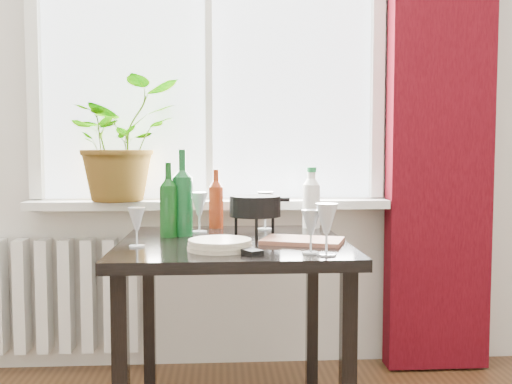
{
  "coord_description": "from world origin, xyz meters",
  "views": [
    {
      "loc": [
        0.05,
        -0.6,
        1.07
      ],
      "look_at": [
        0.19,
        1.55,
        0.92
      ],
      "focal_mm": 40.0,
      "sensor_mm": 36.0,
      "label": 1
    }
  ],
  "objects": [
    {
      "name": "window",
      "position": [
        0.0,
        2.22,
        1.6
      ],
      "size": [
        1.72,
        0.08,
        1.62
      ],
      "color": "white",
      "rests_on": "ground"
    },
    {
      "name": "windowsill",
      "position": [
        0.0,
        2.15,
        0.82
      ],
      "size": [
        1.72,
        0.2,
        0.04
      ],
      "color": "silver",
      "rests_on": "ground"
    },
    {
      "name": "curtain",
      "position": [
        1.12,
        2.12,
        1.3
      ],
      "size": [
        0.5,
        0.12,
        2.56
      ],
      "color": "#37050B",
      "rests_on": "ground"
    },
    {
      "name": "radiator",
      "position": [
        -0.75,
        2.18,
        0.38
      ],
      "size": [
        0.8,
        0.1,
        0.55
      ],
      "color": "silver",
      "rests_on": "ground"
    },
    {
      "name": "table",
      "position": [
        0.1,
        1.55,
        0.65
      ],
      "size": [
        0.85,
        0.85,
        0.74
      ],
      "color": "black",
      "rests_on": "ground"
    },
    {
      "name": "potted_plant",
      "position": [
        -0.41,
        2.12,
        1.13
      ],
      "size": [
        0.68,
        0.66,
        0.57
      ],
      "primitive_type": "imported",
      "rotation": [
        0.0,
        0.0,
        0.61
      ],
      "color": "#22701D",
      "rests_on": "windowsill"
    },
    {
      "name": "wine_bottle_left",
      "position": [
        -0.15,
        1.67,
        0.89
      ],
      "size": [
        0.08,
        0.08,
        0.3
      ],
      "primitive_type": null,
      "rotation": [
        0.0,
        0.0,
        0.11
      ],
      "color": "#0B3D0F",
      "rests_on": "table"
    },
    {
      "name": "wine_bottle_right",
      "position": [
        -0.1,
        1.69,
        0.92
      ],
      "size": [
        0.1,
        0.1,
        0.35
      ],
      "primitive_type": null,
      "rotation": [
        0.0,
        0.0,
        0.2
      ],
      "color": "#0D441B",
      "rests_on": "table"
    },
    {
      "name": "bottle_amber",
      "position": [
        0.03,
        1.92,
        0.87
      ],
      "size": [
        0.08,
        0.08,
        0.27
      ],
      "primitive_type": null,
      "rotation": [
        0.0,
        0.0,
        0.39
      ],
      "color": "maroon",
      "rests_on": "table"
    },
    {
      "name": "cleaning_bottle",
      "position": [
        0.46,
        1.89,
        0.87
      ],
      "size": [
        0.1,
        0.1,
        0.27
      ],
      "primitive_type": null,
      "rotation": [
        0.0,
        0.0,
        -0.4
      ],
      "color": "white",
      "rests_on": "table"
    },
    {
      "name": "wineglass_front_right",
      "position": [
        0.4,
        1.22,
        0.83
      ],
      "size": [
        0.08,
        0.08,
        0.17
      ],
      "primitive_type": null,
      "rotation": [
        0.0,
        0.0,
        0.04
      ],
      "color": "silver",
      "rests_on": "table"
    },
    {
      "name": "wineglass_far_right",
      "position": [
        0.35,
        1.25,
        0.81
      ],
      "size": [
        0.07,
        0.07,
        0.15
      ],
      "primitive_type": null,
      "rotation": [
        0.0,
        0.0,
        -0.07
      ],
      "color": "silver",
      "rests_on": "table"
    },
    {
      "name": "wineglass_back_center",
      "position": [
        0.25,
        1.84,
        0.82
      ],
      "size": [
        0.09,
        0.09,
        0.17
      ],
      "primitive_type": null,
      "rotation": [
        0.0,
        0.0,
        0.31
      ],
      "color": "silver",
      "rests_on": "table"
    },
    {
      "name": "wineglass_back_left",
      "position": [
        -0.04,
        1.77,
        0.83
      ],
      "size": [
        0.08,
        0.08,
        0.17
      ],
      "primitive_type": null,
      "rotation": [
        0.0,
        0.0,
        -0.14
      ],
      "color": "silver",
      "rests_on": "table"
    },
    {
      "name": "wineglass_front_left",
      "position": [
        -0.24,
        1.42,
        0.81
      ],
      "size": [
        0.07,
        0.07,
        0.14
      ],
      "primitive_type": null,
      "rotation": [
        0.0,
        0.0,
        -0.26
      ],
      "color": "silver",
      "rests_on": "table"
    },
    {
      "name": "plate_stack",
      "position": [
        0.05,
        1.34,
        0.76
      ],
      "size": [
        0.28,
        0.28,
        0.04
      ],
      "primitive_type": "cylinder",
      "rotation": [
        0.0,
        0.0,
        0.3
      ],
      "color": "beige",
      "rests_on": "table"
    },
    {
      "name": "fondue_pot",
      "position": [
        0.19,
        1.67,
        0.82
      ],
      "size": [
        0.24,
        0.21,
        0.16
      ],
      "primitive_type": null,
      "rotation": [
        0.0,
        0.0,
        0.0
      ],
      "color": "black",
      "rests_on": "table"
    },
    {
      "name": "tv_remote",
      "position": [
        0.13,
        1.28,
        0.75
      ],
      "size": [
        0.12,
        0.17,
        0.02
      ],
      "primitive_type": "cube",
      "rotation": [
        0.0,
        0.0,
        0.52
      ],
      "color": "black",
      "rests_on": "table"
    },
    {
      "name": "cutting_board",
      "position": [
        0.36,
        1.47,
        0.75
      ],
      "size": [
        0.33,
        0.27,
        0.02
      ],
      "primitive_type": "cube",
      "rotation": [
        0.0,
        0.0,
        -0.33
      ],
      "color": "#985B44",
      "rests_on": "table"
    }
  ]
}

